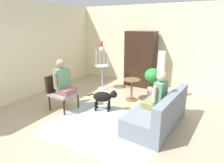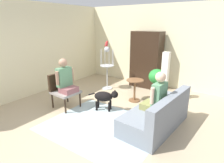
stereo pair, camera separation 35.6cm
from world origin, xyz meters
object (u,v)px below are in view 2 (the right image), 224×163
object	(u,v)px
parrot	(107,44)
armoire_cabinet	(146,60)
person_on_armchair	(65,79)
armchair	(62,88)
round_end_table	(135,88)
dog	(105,97)
bird_cage_stand	(107,65)
column_lamp	(165,77)
couch	(158,115)
potted_plant	(157,80)
person_on_couch	(157,95)

from	to	relation	value
parrot	armoire_cabinet	world-z (taller)	armoire_cabinet
person_on_armchair	parrot	xyz separation A→B (m)	(-0.03, 1.87, 0.73)
armchair	round_end_table	distance (m)	2.02
dog	bird_cage_stand	size ratio (longest dim) A/B	0.52
dog	armoire_cabinet	distance (m)	2.49
column_lamp	couch	bearing A→B (deg)	-74.55
bird_cage_stand	column_lamp	distance (m)	1.97
round_end_table	dog	size ratio (longest dim) A/B	0.85
armchair	potted_plant	size ratio (longest dim) A/B	1.00
person_on_armchair	round_end_table	bearing A→B (deg)	48.34
round_end_table	potted_plant	world-z (taller)	potted_plant
couch	armoire_cabinet	distance (m)	2.93
dog	parrot	world-z (taller)	parrot
armchair	person_on_couch	distance (m)	2.53
person_on_armchair	potted_plant	xyz separation A→B (m)	(1.72, 1.96, -0.22)
round_end_table	person_on_armchair	bearing A→B (deg)	-131.66
bird_cage_stand	armoire_cabinet	xyz separation A→B (m)	(0.97, 1.00, 0.14)
armoire_cabinet	parrot	bearing A→B (deg)	-134.45
round_end_table	dog	bearing A→B (deg)	-109.23
round_end_table	armoire_cabinet	bearing A→B (deg)	102.57
person_on_couch	potted_plant	xyz separation A→B (m)	(-0.62, 1.57, -0.15)
couch	potted_plant	size ratio (longest dim) A/B	2.02
person_on_couch	person_on_armchair	bearing A→B (deg)	-170.58
person_on_couch	armoire_cabinet	size ratio (longest dim) A/B	0.44
person_on_armchair	bird_cage_stand	world-z (taller)	bird_cage_stand
round_end_table	bird_cage_stand	world-z (taller)	bird_cage_stand
person_on_armchair	potted_plant	bearing A→B (deg)	48.62
couch	round_end_table	bearing A→B (deg)	137.00
round_end_table	person_on_couch	bearing A→B (deg)	-44.61
person_on_couch	person_on_armchair	xyz separation A→B (m)	(-2.34, -0.39, 0.08)
person_on_armchair	armoire_cabinet	bearing A→B (deg)	71.64
person_on_couch	column_lamp	world-z (taller)	column_lamp
couch	dog	bearing A→B (deg)	177.93
potted_plant	couch	bearing A→B (deg)	-66.99
armchair	round_end_table	world-z (taller)	armchair
bird_cage_stand	column_lamp	bearing A→B (deg)	3.28
person_on_couch	column_lamp	size ratio (longest dim) A/B	0.60
dog	bird_cage_stand	xyz separation A→B (m)	(-0.95, 1.42, 0.46)
dog	armoire_cabinet	size ratio (longest dim) A/B	0.39
parrot	armoire_cabinet	xyz separation A→B (m)	(0.98, 1.00, -0.58)
armchair	dog	world-z (taller)	armchair
person_on_armchair	parrot	distance (m)	2.01
dog	armoire_cabinet	bearing A→B (deg)	89.54
couch	potted_plant	bearing A→B (deg)	113.01
parrot	bird_cage_stand	bearing A→B (deg)	0.00
armchair	couch	bearing A→B (deg)	8.85
dog	bird_cage_stand	bearing A→B (deg)	123.99
armoire_cabinet	column_lamp	bearing A→B (deg)	-42.01
armchair	armoire_cabinet	distance (m)	3.10
round_end_table	column_lamp	size ratio (longest dim) A/B	0.45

